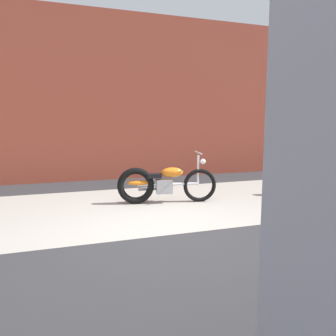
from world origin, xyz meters
TOP-DOWN VIEW (x-y plane):
  - ground_plane at (0.00, 0.00)m, footprint 80.00×80.00m
  - sidewalk_slab at (0.00, 1.75)m, footprint 36.00×3.50m
  - brick_building_wall at (0.00, 5.20)m, footprint 36.00×0.50m
  - motorcycle_orange at (0.41, 1.86)m, footprint 1.99×0.69m
  - fire_hydrant at (3.43, 1.59)m, footprint 0.22×0.22m

SIDE VIEW (x-z plane):
  - ground_plane at x=0.00m, z-range 0.00..0.00m
  - sidewalk_slab at x=0.00m, z-range 0.00..0.01m
  - motorcycle_orange at x=0.41m, z-range -0.12..0.91m
  - fire_hydrant at x=3.43m, z-range 0.00..0.84m
  - brick_building_wall at x=0.00m, z-range 0.00..4.65m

